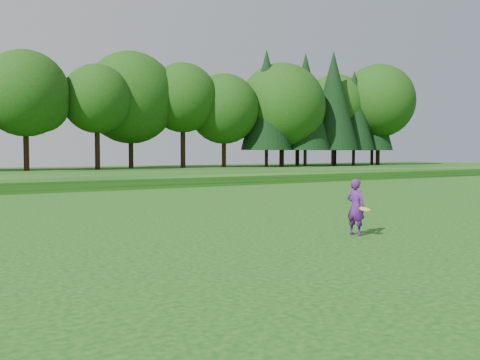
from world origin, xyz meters
TOP-DOWN VIEW (x-y plane):
  - ground at (0.00, 0.00)m, footprint 140.00×140.00m
  - berm at (0.00, 34.00)m, footprint 130.00×30.00m
  - walking_path at (0.00, 20.00)m, footprint 130.00×1.60m
  - woman at (2.66, -0.10)m, footprint 0.44×0.79m

SIDE VIEW (x-z plane):
  - ground at x=0.00m, z-range 0.00..0.00m
  - walking_path at x=0.00m, z-range 0.00..0.04m
  - berm at x=0.00m, z-range 0.00..0.60m
  - woman at x=2.66m, z-range 0.00..1.48m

